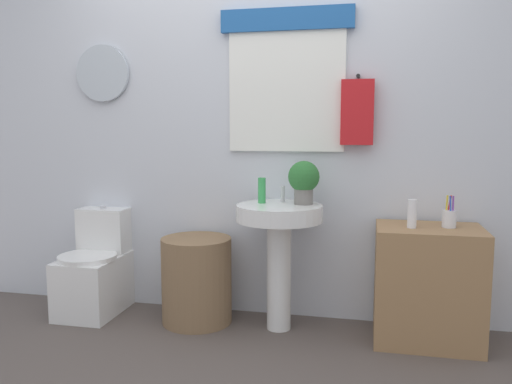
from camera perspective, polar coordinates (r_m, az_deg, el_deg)
name	(u,v)px	position (r m, az deg, el deg)	size (l,w,h in m)	color
back_wall	(256,119)	(3.45, -0.01, 8.03)	(4.40, 0.18, 2.60)	silver
toilet	(95,272)	(3.72, -17.33, -8.47)	(0.38, 0.51, 0.71)	white
laundry_hamper	(197,280)	(3.39, -6.57, -9.65)	(0.45, 0.45, 0.55)	#846647
pedestal_sink	(279,235)	(3.18, 2.58, -4.80)	(0.53, 0.53, 0.78)	white
faucet	(283,194)	(3.26, 2.97, -0.24)	(0.03, 0.03, 0.10)	silver
wooden_cabinet	(428,285)	(3.22, 18.44, -9.70)	(0.60, 0.44, 0.68)	#9E754C
soap_bottle	(262,190)	(3.21, 0.65, 0.18)	(0.05, 0.05, 0.16)	green
potted_plant	(304,180)	(3.17, 5.30, 1.38)	(0.19, 0.19, 0.27)	slate
lotion_bottle	(412,214)	(3.07, 16.87, -2.31)	(0.05, 0.05, 0.16)	white
toothbrush_cup	(449,218)	(3.16, 20.58, -2.71)	(0.08, 0.08, 0.19)	silver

